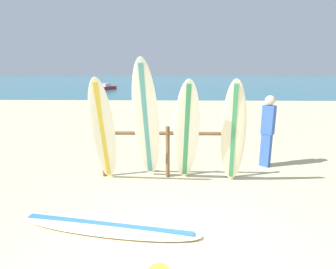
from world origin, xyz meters
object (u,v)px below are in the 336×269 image
Objects in this scene: surfboard_lying_on_sand at (107,226)px; surfboard_leaning_center at (233,133)px; small_boat_offshore at (106,87)px; surfboard_leaning_far_left at (103,132)px; surfboard_leaning_left at (146,123)px; surfboard_leaning_center_left at (186,133)px; beachgoer_standing at (268,128)px; surfboard_rack at (168,145)px.

surfboard_leaning_center is at bearing 37.47° from surfboard_lying_on_sand.
surfboard_lying_on_sand is 0.88× the size of small_boat_offshore.
surfboard_leaning_left is (0.85, 0.11, 0.17)m from surfboard_leaning_far_left.
surfboard_leaning_left reaches higher than surfboard_leaning_far_left.
surfboard_leaning_far_left is 2.59m from surfboard_leaning_center.
surfboard_leaning_center_left is 0.67× the size of small_boat_offshore.
surfboard_leaning_center is at bearing -133.47° from beachgoer_standing.
surfboard_rack is at bearing 18.83° from surfboard_leaning_far_left.
surfboard_lying_on_sand is at bearing -112.72° from surfboard_rack.
surfboard_leaning_left is 2.15m from surfboard_lying_on_sand.
surfboard_leaning_center_left is 1.00× the size of surfboard_leaning_center.
small_boat_offshore is (-8.35, 26.63, -0.83)m from surfboard_leaning_center_left.
surfboard_rack is at bearing 137.95° from surfboard_leaning_center_left.
small_boat_offshore is at bearing 104.07° from surfboard_leaning_far_left.
surfboard_leaning_far_left is 0.88m from surfboard_leaning_left.
beachgoer_standing is (1.99, 1.09, -0.13)m from surfboard_leaning_center_left.
surfboard_leaning_far_left is at bearing -178.54° from surfboard_leaning_center.
surfboard_leaning_far_left reaches higher than surfboard_leaning_center.
beachgoer_standing reaches higher than surfboard_rack.
surfboard_leaning_center is (0.93, -0.02, -0.00)m from surfboard_leaning_center_left.
surfboard_leaning_left is at bearing -142.15° from surfboard_rack.
small_boat_offshore is (-9.29, 26.65, -0.83)m from surfboard_leaning_center.
surfboard_leaning_center_left reaches higher than surfboard_leaning_center.
surfboard_rack is 2.31m from surfboard_lying_on_sand.
surfboard_leaning_center_left is (1.66, 0.09, -0.02)m from surfboard_leaning_far_left.
surfboard_lying_on_sand is at bearing -75.15° from surfboard_leaning_far_left.
surfboard_lying_on_sand is 29.20m from small_boat_offshore.
surfboard_leaning_left is at bearing 178.63° from surfboard_leaning_center.
surfboard_leaning_far_left is at bearing 104.85° from surfboard_lying_on_sand.
surfboard_leaning_left is at bearing 7.19° from surfboard_leaning_far_left.
surfboard_leaning_center_left reaches higher than surfboard_lying_on_sand.
beachgoer_standing is at bearing 20.98° from surfboard_leaning_left.
beachgoer_standing is (3.22, 2.78, 0.92)m from surfboard_lying_on_sand.
beachgoer_standing is at bearing 46.53° from surfboard_leaning_center.
surfboard_rack is at bearing -162.59° from beachgoer_standing.
surfboard_leaning_left is 0.83m from surfboard_leaning_center_left.
surfboard_lying_on_sand is (-0.85, -2.03, -0.70)m from surfboard_rack.
surfboard_leaning_center_left is (0.39, -0.35, 0.35)m from surfboard_rack.
small_boat_offshore reaches higher than surfboard_lying_on_sand.
beachgoer_standing is 0.53× the size of small_boat_offshore.
surfboard_rack is 1.01× the size of surfboard_lying_on_sand.
surfboard_leaning_far_left is 1.02× the size of surfboard_leaning_center.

